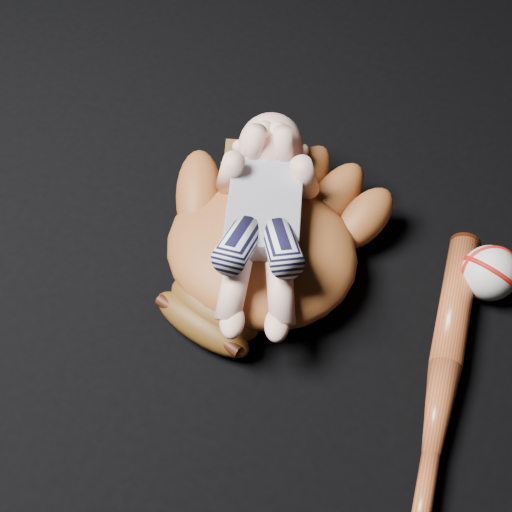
% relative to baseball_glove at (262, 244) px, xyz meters
% --- Properties ---
extents(baseball_glove, '(0.47, 0.50, 0.13)m').
position_rel_baseball_glove_xyz_m(baseball_glove, '(0.00, 0.00, 0.00)').
color(baseball_glove, brown).
rests_on(baseball_glove, ground).
extents(newborn_baby, '(0.25, 0.40, 0.15)m').
position_rel_baseball_glove_xyz_m(newborn_baby, '(0.00, -0.00, 0.06)').
color(newborn_baby, '#ECAE98').
rests_on(newborn_baby, baseball_glove).
extents(baseball_bat, '(0.07, 0.49, 0.05)m').
position_rel_baseball_glove_xyz_m(baseball_bat, '(0.30, -0.12, -0.04)').
color(baseball_bat, '#9D421E').
rests_on(baseball_bat, ground).
extents(baseball, '(0.08, 0.08, 0.08)m').
position_rel_baseball_glove_xyz_m(baseball, '(0.33, 0.07, -0.02)').
color(baseball, white).
rests_on(baseball, ground).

